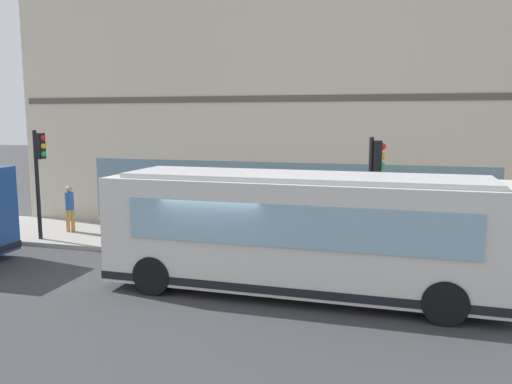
{
  "coord_description": "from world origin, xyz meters",
  "views": [
    {
      "loc": [
        -12.29,
        -4.27,
        4.46
      ],
      "look_at": [
        2.24,
        -0.29,
        2.29
      ],
      "focal_mm": 36.17,
      "sensor_mm": 36.0,
      "label": 1
    }
  ],
  "objects_px": {
    "city_bus_nearside": "(301,234)",
    "pedestrian_near_building_entrance": "(470,231)",
    "pedestrian_near_hydrant": "(70,205)",
    "traffic_light_near_corner": "(375,176)",
    "pedestrian_by_light_pole": "(218,209)",
    "fire_hydrant": "(493,249)",
    "traffic_light_down_block": "(39,164)"
  },
  "relations": [
    {
      "from": "pedestrian_near_building_entrance",
      "to": "fire_hydrant",
      "type": "bearing_deg",
      "value": -49.6
    },
    {
      "from": "pedestrian_near_hydrant",
      "to": "pedestrian_near_building_entrance",
      "type": "height_order",
      "value": "pedestrian_near_building_entrance"
    },
    {
      "from": "pedestrian_by_light_pole",
      "to": "traffic_light_near_corner",
      "type": "bearing_deg",
      "value": -107.26
    },
    {
      "from": "city_bus_nearside",
      "to": "pedestrian_by_light_pole",
      "type": "relative_size",
      "value": 5.52
    },
    {
      "from": "city_bus_nearside",
      "to": "fire_hydrant",
      "type": "distance_m",
      "value": 6.67
    },
    {
      "from": "fire_hydrant",
      "to": "pedestrian_by_light_pole",
      "type": "distance_m",
      "value": 9.17
    },
    {
      "from": "city_bus_nearside",
      "to": "fire_hydrant",
      "type": "relative_size",
      "value": 13.62
    },
    {
      "from": "traffic_light_down_block",
      "to": "pedestrian_by_light_pole",
      "type": "bearing_deg",
      "value": -72.41
    },
    {
      "from": "city_bus_nearside",
      "to": "pedestrian_near_building_entrance",
      "type": "relative_size",
      "value": 5.7
    },
    {
      "from": "fire_hydrant",
      "to": "pedestrian_near_building_entrance",
      "type": "distance_m",
      "value": 1.22
    },
    {
      "from": "fire_hydrant",
      "to": "pedestrian_by_light_pole",
      "type": "relative_size",
      "value": 0.4
    },
    {
      "from": "traffic_light_near_corner",
      "to": "pedestrian_near_hydrant",
      "type": "height_order",
      "value": "traffic_light_near_corner"
    },
    {
      "from": "city_bus_nearside",
      "to": "fire_hydrant",
      "type": "bearing_deg",
      "value": -52.18
    },
    {
      "from": "pedestrian_by_light_pole",
      "to": "traffic_light_down_block",
      "type": "bearing_deg",
      "value": 107.59
    },
    {
      "from": "traffic_light_near_corner",
      "to": "pedestrian_by_light_pole",
      "type": "relative_size",
      "value": 2.05
    },
    {
      "from": "traffic_light_near_corner",
      "to": "pedestrian_near_hydrant",
      "type": "distance_m",
      "value": 11.51
    },
    {
      "from": "pedestrian_by_light_pole",
      "to": "pedestrian_near_hydrant",
      "type": "bearing_deg",
      "value": 95.58
    },
    {
      "from": "traffic_light_near_corner",
      "to": "fire_hydrant",
      "type": "distance_m",
      "value": 4.33
    },
    {
      "from": "city_bus_nearside",
      "to": "pedestrian_near_building_entrance",
      "type": "xyz_separation_m",
      "value": [
        3.38,
        -4.42,
        -0.38
      ]
    },
    {
      "from": "traffic_light_down_block",
      "to": "fire_hydrant",
      "type": "xyz_separation_m",
      "value": [
        1.22,
        -15.08,
        -2.35
      ]
    },
    {
      "from": "fire_hydrant",
      "to": "pedestrian_by_light_pole",
      "type": "xyz_separation_m",
      "value": [
        0.67,
        9.12,
        0.7
      ]
    },
    {
      "from": "pedestrian_near_hydrant",
      "to": "traffic_light_near_corner",
      "type": "bearing_deg",
      "value": -95.89
    },
    {
      "from": "traffic_light_near_corner",
      "to": "pedestrian_near_building_entrance",
      "type": "xyz_separation_m",
      "value": [
        0.4,
        -2.76,
        -1.59
      ]
    },
    {
      "from": "traffic_light_near_corner",
      "to": "traffic_light_down_block",
      "type": "xyz_separation_m",
      "value": [
        -0.16,
        11.53,
        0.09
      ]
    },
    {
      "from": "traffic_light_down_block",
      "to": "pedestrian_near_building_entrance",
      "type": "height_order",
      "value": "traffic_light_down_block"
    },
    {
      "from": "pedestrian_near_building_entrance",
      "to": "city_bus_nearside",
      "type": "bearing_deg",
      "value": 127.35
    },
    {
      "from": "fire_hydrant",
      "to": "pedestrian_near_hydrant",
      "type": "distance_m",
      "value": 14.89
    },
    {
      "from": "city_bus_nearside",
      "to": "pedestrian_by_light_pole",
      "type": "xyz_separation_m",
      "value": [
        4.71,
        3.91,
        -0.34
      ]
    },
    {
      "from": "city_bus_nearside",
      "to": "traffic_light_down_block",
      "type": "bearing_deg",
      "value": 74.07
    },
    {
      "from": "fire_hydrant",
      "to": "pedestrian_near_building_entrance",
      "type": "relative_size",
      "value": 0.42
    },
    {
      "from": "city_bus_nearside",
      "to": "pedestrian_by_light_pole",
      "type": "bearing_deg",
      "value": 39.73
    },
    {
      "from": "traffic_light_near_corner",
      "to": "pedestrian_near_hydrant",
      "type": "xyz_separation_m",
      "value": [
        1.17,
        11.34,
        -1.6
      ]
    }
  ]
}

